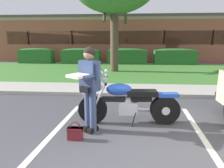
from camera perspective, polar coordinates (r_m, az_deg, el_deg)
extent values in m
plane|color=#424247|center=(3.35, 6.23, -20.41)|extent=(140.00, 140.00, 0.00)
cube|color=#ADA89E|center=(6.60, 5.30, -3.02)|extent=(60.00, 0.20, 0.12)
cube|color=#ADA89E|center=(7.43, 5.20, -1.43)|extent=(60.00, 1.50, 0.08)
cube|color=#3D752D|center=(11.83, 4.92, 3.72)|extent=(60.00, 7.46, 0.06)
cube|color=silver|center=(3.82, -19.93, -16.69)|extent=(0.39, 4.40, 0.01)
cube|color=silver|center=(3.80, 27.27, -17.51)|extent=(0.39, 4.40, 0.01)
cylinder|color=black|center=(4.44, -5.58, -7.31)|extent=(0.64, 0.14, 0.64)
cylinder|color=silver|center=(4.44, -5.58, -7.31)|extent=(0.19, 0.13, 0.18)
cylinder|color=black|center=(4.55, 15.04, -7.19)|extent=(0.65, 0.22, 0.64)
cylinder|color=silver|center=(4.55, 15.04, -7.19)|extent=(0.19, 0.21, 0.18)
cube|color=silver|center=(4.33, -5.68, -2.95)|extent=(0.45, 0.17, 0.06)
cube|color=blue|center=(4.46, 15.91, -3.05)|extent=(0.45, 0.23, 0.08)
cylinder|color=silver|center=(4.26, -3.96, -4.17)|extent=(0.31, 0.06, 0.58)
cylinder|color=silver|center=(4.42, -3.79, -3.58)|extent=(0.31, 0.06, 0.58)
sphere|color=silver|center=(4.27, -3.44, -0.54)|extent=(0.17, 0.17, 0.17)
cylinder|color=silver|center=(4.24, -1.58, 1.03)|extent=(0.08, 0.72, 0.03)
cylinder|color=black|center=(3.89, -1.79, -0.02)|extent=(0.05, 0.10, 0.04)
cylinder|color=black|center=(4.59, -1.39, 1.92)|extent=(0.05, 0.10, 0.04)
sphere|color=silver|center=(3.91, -2.06, 2.46)|extent=(0.08, 0.08, 0.08)
sphere|color=silver|center=(4.51, -1.69, 3.78)|extent=(0.08, 0.08, 0.08)
cube|color=#B2BCC6|center=(4.22, -2.67, 2.37)|extent=(0.16, 0.37, 0.35)
cube|color=black|center=(4.34, 4.26, -4.39)|extent=(1.10, 0.17, 0.10)
ellipsoid|color=blue|center=(4.28, 2.03, -1.57)|extent=(0.58, 0.35, 0.26)
cube|color=black|center=(4.34, 8.65, -2.60)|extent=(0.66, 0.32, 0.12)
cube|color=silver|center=(4.41, 4.61, -6.88)|extent=(0.41, 0.26, 0.28)
cylinder|color=silver|center=(4.36, 4.19, -4.89)|extent=(0.18, 0.13, 0.21)
cylinder|color=silver|center=(4.36, 5.10, -4.89)|extent=(0.18, 0.13, 0.21)
cylinder|color=silver|center=(4.61, 9.10, -7.43)|extent=(0.60, 0.12, 0.08)
cylinder|color=silver|center=(4.64, 11.57, -7.38)|extent=(0.60, 0.12, 0.08)
cylinder|color=black|center=(4.34, 6.30, -10.18)|extent=(0.12, 0.12, 0.30)
cube|color=black|center=(4.12, -5.59, -12.97)|extent=(0.22, 0.26, 0.10)
cube|color=black|center=(4.21, -7.03, -12.44)|extent=(0.22, 0.26, 0.10)
cylinder|color=#3D4C70|center=(3.99, -5.51, -7.94)|extent=(0.14, 0.14, 0.86)
cylinder|color=#3D4C70|center=(4.08, -6.97, -7.50)|extent=(0.14, 0.14, 0.86)
cube|color=navy|center=(3.85, -6.50, 2.40)|extent=(0.44, 0.39, 0.58)
cube|color=navy|center=(3.81, -6.60, 6.40)|extent=(0.36, 0.33, 0.06)
sphere|color=#A87A5B|center=(3.80, -6.66, 8.51)|extent=(0.21, 0.21, 0.21)
sphere|color=black|center=(3.81, -6.51, 8.97)|extent=(0.23, 0.23, 0.23)
cube|color=black|center=(3.81, -7.76, -1.58)|extent=(0.24, 0.20, 0.12)
cylinder|color=navy|center=(3.62, -6.41, 2.10)|extent=(0.26, 0.33, 0.09)
cylinder|color=navy|center=(3.84, -9.89, 2.59)|extent=(0.26, 0.33, 0.09)
cylinder|color=navy|center=(3.67, -4.26, 3.55)|extent=(0.10, 0.10, 0.28)
cylinder|color=navy|center=(3.97, -9.05, 4.10)|extent=(0.10, 0.10, 0.28)
cube|color=white|center=(3.63, -9.78, 2.35)|extent=(0.44, 0.44, 0.05)
cube|color=maroon|center=(3.85, -10.60, -13.92)|extent=(0.28, 0.12, 0.24)
cube|color=maroon|center=(3.80, -10.68, -12.61)|extent=(0.28, 0.13, 0.04)
torus|color=maroon|center=(3.79, -10.68, -12.03)|extent=(0.20, 0.02, 0.20)
cylinder|color=#4C3D2D|center=(11.48, 0.69, 12.15)|extent=(0.46, 0.46, 3.51)
cylinder|color=#4C3D2D|center=(11.57, 3.98, 20.23)|extent=(0.16, 1.35, 1.28)
cylinder|color=#4C3D2D|center=(11.63, -2.07, 19.90)|extent=(0.16, 1.18, 1.15)
cube|color=#286028|center=(16.99, -20.98, 7.36)|extent=(2.68, 0.90, 1.10)
ellipsoid|color=#286028|center=(16.95, -21.13, 9.21)|extent=(2.54, 0.84, 0.28)
cube|color=#286028|center=(15.80, -8.94, 7.70)|extent=(2.95, 0.90, 1.10)
ellipsoid|color=#286028|center=(15.76, -9.01, 9.69)|extent=(2.80, 0.84, 0.28)
cube|color=#286028|center=(15.38, 4.39, 7.69)|extent=(2.97, 0.90, 1.10)
ellipsoid|color=#286028|center=(15.35, 4.42, 9.74)|extent=(2.82, 0.84, 0.28)
cube|color=#286028|center=(15.80, 17.70, 7.27)|extent=(3.11, 0.90, 1.10)
ellipsoid|color=#286028|center=(15.77, 17.83, 9.26)|extent=(2.95, 0.84, 0.28)
cube|color=#93513D|center=(20.88, 2.14, 12.57)|extent=(22.39, 8.38, 3.73)
cube|color=#998466|center=(16.83, 1.60, 18.56)|extent=(22.39, 0.10, 0.24)
cube|color=#4C4742|center=(20.98, 2.18, 17.94)|extent=(22.61, 8.47, 0.20)
cube|color=#1E282D|center=(16.73, 1.57, 13.25)|extent=(19.03, 0.06, 1.10)
cube|color=#93513D|center=(18.71, -23.00, 12.21)|extent=(0.08, 0.04, 1.20)
cube|color=#93513D|center=(17.33, -11.44, 12.98)|extent=(0.08, 0.04, 1.20)
cube|color=#93513D|center=(16.72, 1.57, 13.25)|extent=(0.08, 0.04, 1.20)
cube|color=#93513D|center=(16.96, 14.85, 12.84)|extent=(0.08, 0.04, 1.20)
cube|color=#93513D|center=(18.03, 27.09, 11.87)|extent=(0.08, 0.04, 1.20)
cube|color=#473323|center=(17.13, 16.89, 9.36)|extent=(1.00, 0.08, 2.10)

